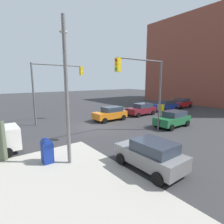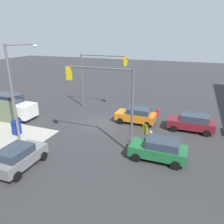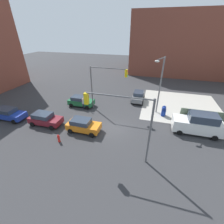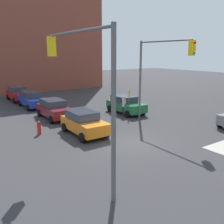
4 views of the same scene
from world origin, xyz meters
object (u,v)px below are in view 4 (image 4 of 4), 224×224
(traffic_signal_se_corner, at_px, (82,74))
(hatchback_green, at_px, (126,104))
(traffic_signal_nw_corner, at_px, (158,65))
(hatchback_blue, at_px, (32,99))
(pedestrian_crossing, at_px, (124,106))
(fire_hydrant, at_px, (39,128))
(coupe_red, at_px, (18,94))
(hatchback_maroon, at_px, (54,109))
(sedan_orange, at_px, (84,123))

(traffic_signal_se_corner, xyz_separation_m, hatchback_green, (-8.86, 9.12, -3.81))
(traffic_signal_nw_corner, distance_m, hatchback_blue, 14.02)
(pedestrian_crossing, bearing_deg, traffic_signal_se_corner, -81.63)
(hatchback_green, bearing_deg, pedestrian_crossing, -44.33)
(traffic_signal_nw_corner, height_order, fire_hydrant, traffic_signal_nw_corner)
(fire_hydrant, height_order, coupe_red, coupe_red)
(traffic_signal_se_corner, height_order, fire_hydrant, traffic_signal_se_corner)
(traffic_signal_nw_corner, xyz_separation_m, fire_hydrant, (-2.58, -8.70, -4.14))
(hatchback_maroon, bearing_deg, pedestrian_crossing, 62.22)
(traffic_signal_se_corner, bearing_deg, hatchback_maroon, 165.13)
(sedan_orange, relative_size, pedestrian_crossing, 2.22)
(fire_hydrant, xyz_separation_m, hatchback_maroon, (-3.65, 2.59, 0.36))
(hatchback_maroon, height_order, hatchback_blue, same)
(traffic_signal_nw_corner, bearing_deg, coupe_red, -158.66)
(traffic_signal_se_corner, xyz_separation_m, sedan_orange, (-5.49, 2.90, -3.81))
(fire_hydrant, relative_size, hatchback_green, 0.23)
(hatchback_blue, distance_m, pedestrian_crossing, 10.23)
(fire_hydrant, bearing_deg, hatchback_green, 100.53)
(fire_hydrant, distance_m, pedestrian_crossing, 8.05)
(hatchback_maroon, relative_size, pedestrian_crossing, 2.32)
(fire_hydrant, height_order, pedestrian_crossing, pedestrian_crossing)
(hatchback_blue, xyz_separation_m, sedan_orange, (11.10, 0.20, -0.00))
(traffic_signal_se_corner, height_order, hatchback_maroon, traffic_signal_se_corner)
(hatchback_maroon, distance_m, sedan_orange, 5.38)
(hatchback_blue, xyz_separation_m, pedestrian_crossing, (8.56, 5.60, 0.11))
(traffic_signal_nw_corner, height_order, sedan_orange, traffic_signal_nw_corner)
(sedan_orange, xyz_separation_m, pedestrian_crossing, (-2.53, 5.40, 0.11))
(hatchback_blue, relative_size, hatchback_green, 1.11)
(traffic_signal_nw_corner, relative_size, hatchback_green, 1.60)
(traffic_signal_se_corner, height_order, pedestrian_crossing, traffic_signal_se_corner)
(fire_hydrant, distance_m, coupe_red, 14.23)
(traffic_signal_se_corner, relative_size, fire_hydrant, 6.91)
(traffic_signal_nw_corner, height_order, hatchback_maroon, traffic_signal_nw_corner)
(coupe_red, bearing_deg, fire_hydrant, -8.92)
(sedan_orange, bearing_deg, traffic_signal_se_corner, -27.83)
(traffic_signal_nw_corner, bearing_deg, hatchback_green, 178.36)
(fire_hydrant, relative_size, hatchback_maroon, 0.22)
(fire_hydrant, distance_m, hatchback_green, 8.98)
(fire_hydrant, height_order, hatchback_green, hatchback_green)
(traffic_signal_se_corner, bearing_deg, hatchback_blue, 170.76)
(coupe_red, bearing_deg, hatchback_blue, 2.37)
(traffic_signal_se_corner, relative_size, hatchback_maroon, 1.54)
(traffic_signal_se_corner, distance_m, coupe_red, 21.76)
(pedestrian_crossing, bearing_deg, coupe_red, 167.96)
(hatchback_blue, relative_size, coupe_red, 1.03)
(traffic_signal_nw_corner, height_order, hatchback_blue, traffic_signal_nw_corner)
(traffic_signal_nw_corner, xyz_separation_m, hatchback_green, (-4.22, 0.12, -3.79))
(hatchback_maroon, bearing_deg, traffic_signal_nw_corner, 44.47)
(hatchback_blue, height_order, hatchback_green, same)
(fire_hydrant, bearing_deg, pedestrian_crossing, 95.71)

